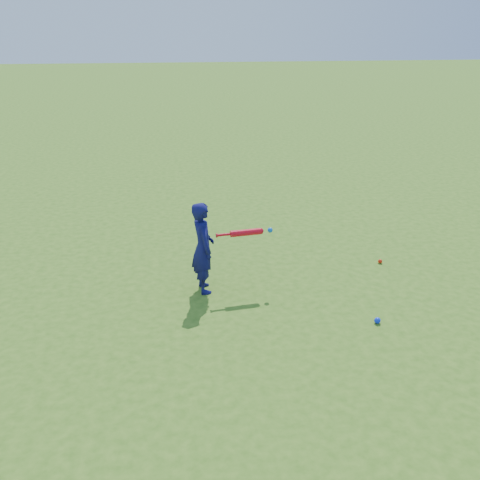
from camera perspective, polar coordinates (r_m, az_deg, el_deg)
The scene contains 5 objects.
ground at distance 7.62m, azimuth -2.57°, elevation -3.77°, with size 80.00×80.00×0.00m, color #396718.
child at distance 6.97m, azimuth -3.97°, elevation -0.81°, with size 0.45×0.30×1.23m, color #11114F.
ground_ball_red at distance 8.23m, azimuth 14.72°, elevation -2.21°, with size 0.06×0.06×0.06m, color red.
ground_ball_blue at distance 6.66m, azimuth 14.45°, elevation -8.31°, with size 0.08×0.08×0.08m, color #0E2CEE.
bat_swing at distance 6.99m, azimuth 0.86°, elevation 0.83°, with size 0.76×0.16×0.09m.
Camera 1 is at (-0.52, -6.81, 3.38)m, focal length 40.00 mm.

